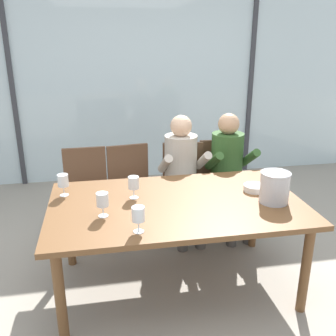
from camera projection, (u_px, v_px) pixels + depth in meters
ground at (157, 227)px, 4.03m from camera, size 14.00×14.00×0.00m
window_glass_panel at (138, 85)px, 5.08m from camera, size 7.10×0.03×2.60m
window_mullion_left at (12, 88)px, 4.79m from camera, size 0.06×0.06×2.60m
window_mullion_right at (250, 83)px, 5.33m from camera, size 0.06×0.06×2.60m
hillside_vineyard at (120, 82)px, 8.97m from camera, size 13.10×2.40×1.74m
dining_table at (176, 210)px, 2.88m from camera, size 1.90×1.13×0.74m
chair_near_curtain at (86, 187)px, 3.71m from camera, size 0.45×0.45×0.90m
chair_left_of_center at (131, 183)px, 3.80m from camera, size 0.49×0.49×0.90m
chair_center at (184, 180)px, 3.88m from camera, size 0.48×0.48×0.90m
chair_right_of_center at (221, 177)px, 3.97m from camera, size 0.47×0.47×0.90m
person_beige_jumper at (183, 169)px, 3.68m from camera, size 0.48×0.63×1.21m
person_olive_shirt at (230, 166)px, 3.77m from camera, size 0.49×0.63×1.21m
ice_bucket_primary at (275, 187)px, 2.81m from camera, size 0.23×0.23×0.24m
tasting_bowl at (254, 188)px, 3.05m from camera, size 0.17×0.17×0.05m
wine_glass_by_left_taster at (138, 215)px, 2.38m from camera, size 0.08×0.08×0.17m
wine_glass_near_bucket at (63, 181)px, 2.93m from camera, size 0.08×0.08×0.17m
wine_glass_center_pour at (134, 184)px, 2.88m from camera, size 0.08×0.08×0.17m
wine_glass_by_right_taster at (102, 201)px, 2.59m from camera, size 0.08×0.08×0.17m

